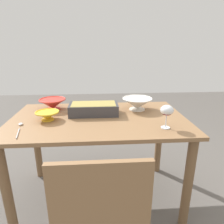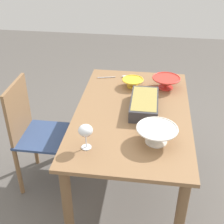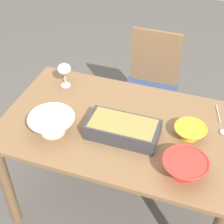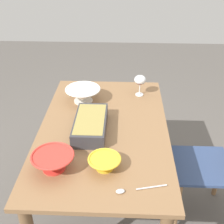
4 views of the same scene
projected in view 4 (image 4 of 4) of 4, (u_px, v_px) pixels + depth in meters
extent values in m
plane|color=#5B5651|center=(105.00, 208.00, 2.33)|extent=(8.00, 8.00, 0.00)
cube|color=olive|center=(104.00, 129.00, 1.95)|extent=(1.37, 0.83, 0.03)
cylinder|color=brown|center=(70.00, 124.00, 2.69)|extent=(0.07, 0.07, 0.73)
cylinder|color=brown|center=(148.00, 126.00, 2.66)|extent=(0.07, 0.07, 0.73)
cube|color=#334772|center=(204.00, 165.00, 2.07)|extent=(0.41, 0.41, 0.02)
cylinder|color=olive|center=(170.00, 172.00, 2.36)|extent=(0.04, 0.04, 0.45)
cylinder|color=olive|center=(177.00, 209.00, 2.04)|extent=(0.04, 0.04, 0.45)
cylinder|color=olive|center=(219.00, 173.00, 2.34)|extent=(0.04, 0.04, 0.45)
cylinder|color=white|center=(139.00, 95.00, 2.32)|extent=(0.06, 0.06, 0.01)
cylinder|color=white|center=(140.00, 89.00, 2.29)|extent=(0.01, 0.01, 0.09)
ellipsoid|color=white|center=(140.00, 80.00, 2.25)|extent=(0.09, 0.09, 0.07)
ellipsoid|color=#4C0A19|center=(140.00, 81.00, 2.26)|extent=(0.08, 0.08, 0.05)
cube|color=#38383D|center=(91.00, 125.00, 1.89)|extent=(0.39, 0.20, 0.09)
cube|color=#9E8C47|center=(90.00, 120.00, 1.87)|extent=(0.35, 0.18, 0.02)
cylinder|color=red|center=(54.00, 168.00, 1.60)|extent=(0.12, 0.12, 0.01)
cone|color=red|center=(53.00, 162.00, 1.58)|extent=(0.22, 0.22, 0.08)
torus|color=red|center=(53.00, 156.00, 1.56)|extent=(0.23, 0.23, 0.01)
cylinder|color=yellow|center=(105.00, 168.00, 1.61)|extent=(0.09, 0.09, 0.01)
cone|color=yellow|center=(105.00, 163.00, 1.59)|extent=(0.17, 0.17, 0.06)
torus|color=yellow|center=(104.00, 159.00, 1.58)|extent=(0.18, 0.18, 0.01)
cylinder|color=white|center=(83.00, 101.00, 2.23)|extent=(0.14, 0.14, 0.01)
cone|color=white|center=(83.00, 95.00, 2.21)|extent=(0.25, 0.25, 0.09)
torus|color=white|center=(83.00, 89.00, 2.18)|extent=(0.26, 0.26, 0.01)
cylinder|color=silver|center=(152.00, 187.00, 1.48)|extent=(0.04, 0.16, 0.01)
ellipsoid|color=silver|center=(120.00, 191.00, 1.46)|extent=(0.04, 0.05, 0.01)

